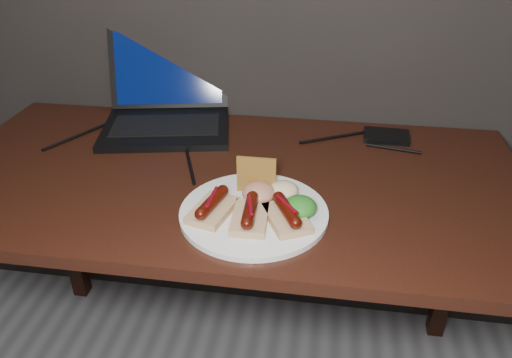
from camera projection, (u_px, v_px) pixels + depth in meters
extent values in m
cube|color=#34160D|center=(229.00, 179.00, 1.20)|extent=(1.40, 0.70, 0.03)
cube|color=#34160D|center=(65.00, 214.00, 1.73)|extent=(0.05, 0.05, 0.72)
cube|color=#34160D|center=(455.00, 250.00, 1.56)|extent=(0.05, 0.05, 0.72)
cube|color=black|center=(166.00, 129.00, 1.39)|extent=(0.39, 0.32, 0.02)
cube|color=black|center=(166.00, 125.00, 1.38)|extent=(0.31, 0.19, 0.00)
cube|color=black|center=(169.00, 67.00, 1.47)|extent=(0.36, 0.16, 0.23)
cube|color=#081858|center=(169.00, 67.00, 1.47)|extent=(0.32, 0.13, 0.20)
cube|color=black|center=(386.00, 136.00, 1.35)|extent=(0.12, 0.08, 0.02)
cylinder|color=black|center=(190.00, 165.00, 1.22)|extent=(0.07, 0.17, 0.01)
cylinder|color=black|center=(337.00, 137.00, 1.35)|extent=(0.20, 0.11, 0.01)
cylinder|color=black|center=(393.00, 148.00, 1.29)|extent=(0.14, 0.04, 0.01)
cylinder|color=black|center=(75.00, 137.00, 1.35)|extent=(0.10, 0.18, 0.01)
cylinder|color=silver|center=(254.00, 213.00, 1.04)|extent=(0.35, 0.35, 0.01)
cube|color=#DBB780|center=(213.00, 210.00, 1.02)|extent=(0.10, 0.13, 0.02)
cylinder|color=#480F04|center=(212.00, 202.00, 1.01)|extent=(0.05, 0.10, 0.02)
sphere|color=#480F04|center=(201.00, 214.00, 0.97)|extent=(0.03, 0.02, 0.02)
sphere|color=#480F04|center=(223.00, 191.00, 1.05)|extent=(0.03, 0.02, 0.02)
cylinder|color=#62040E|center=(212.00, 197.00, 1.00)|extent=(0.01, 0.07, 0.01)
cube|color=#DBB780|center=(250.00, 218.00, 1.00)|extent=(0.07, 0.12, 0.02)
cylinder|color=#480F04|center=(250.00, 210.00, 0.99)|extent=(0.03, 0.10, 0.02)
sphere|color=#480F04|center=(247.00, 224.00, 0.95)|extent=(0.02, 0.02, 0.02)
sphere|color=#480F04|center=(253.00, 197.00, 1.03)|extent=(0.02, 0.02, 0.02)
cylinder|color=#62040E|center=(250.00, 204.00, 0.98)|extent=(0.02, 0.07, 0.01)
cube|color=#DBB780|center=(286.00, 218.00, 1.00)|extent=(0.11, 0.13, 0.02)
cylinder|color=#480F04|center=(287.00, 210.00, 0.99)|extent=(0.06, 0.10, 0.02)
sphere|color=#480F04|center=(296.00, 223.00, 0.95)|extent=(0.03, 0.02, 0.02)
sphere|color=#480F04|center=(278.00, 197.00, 1.03)|extent=(0.03, 0.02, 0.02)
cylinder|color=#62040E|center=(287.00, 204.00, 0.98)|extent=(0.05, 0.06, 0.01)
cube|color=#AE802F|center=(256.00, 175.00, 1.08)|extent=(0.09, 0.01, 0.08)
ellipsoid|color=#115616|center=(300.00, 207.00, 1.01)|extent=(0.07, 0.07, 0.04)
ellipsoid|color=maroon|center=(259.00, 193.00, 1.06)|extent=(0.07, 0.07, 0.04)
ellipsoid|color=white|center=(283.00, 190.00, 1.07)|extent=(0.06, 0.06, 0.04)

